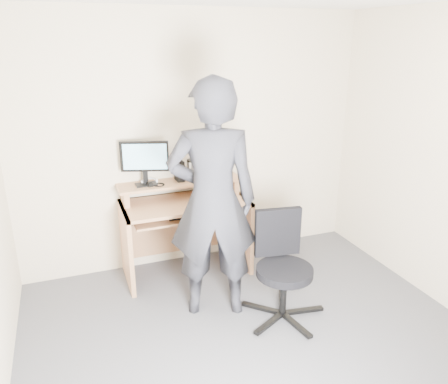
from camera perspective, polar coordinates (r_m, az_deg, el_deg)
ground at (r=3.44m, az=5.73°, el=-20.96°), size 3.50×3.50×0.00m
back_wall at (r=4.36m, az=-3.85°, el=6.53°), size 3.50×0.02×2.50m
desk at (r=4.32m, az=-5.33°, el=-3.43°), size 1.20×0.60×0.91m
monitor at (r=4.12m, az=-10.32°, el=4.24°), size 0.44×0.16×0.42m
external_drive at (r=4.25m, az=-5.86°, el=2.77°), size 0.08×0.13×0.20m
travel_mug at (r=4.26m, az=-4.26°, el=2.78°), size 0.08×0.08×0.19m
smartphone at (r=4.27m, az=-3.33°, el=1.59°), size 0.08×0.13×0.01m
charger at (r=4.14m, az=-9.61°, el=0.92°), size 0.06×0.05×0.03m
headphones at (r=4.25m, az=-9.72°, el=1.31°), size 0.17×0.17×0.06m
keyboard at (r=4.13m, az=-4.35°, el=-2.72°), size 0.46×0.19×0.03m
mouse at (r=4.14m, az=-1.77°, el=-1.10°), size 0.11×0.09×0.04m
office_chair at (r=3.66m, az=7.57°, el=-9.10°), size 0.69×0.70×0.88m
person at (r=3.49m, az=-1.52°, el=-1.26°), size 0.83×0.66×1.98m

